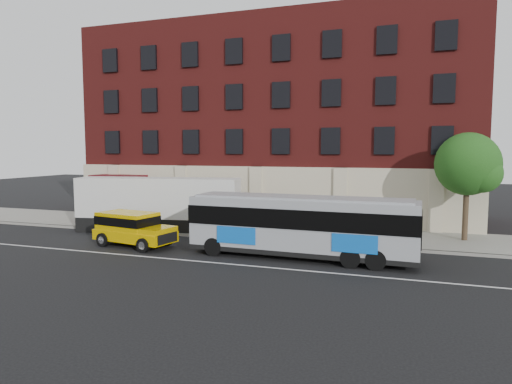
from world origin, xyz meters
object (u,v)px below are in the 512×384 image
(sign_pole, at_px, (108,209))
(shipping_container, at_px, (158,205))
(yellow_suv, at_px, (132,227))
(street_tree, at_px, (468,167))
(city_bus, at_px, (301,224))

(sign_pole, relative_size, shipping_container, 0.23)
(sign_pole, height_order, yellow_suv, sign_pole)
(sign_pole, bearing_deg, shipping_container, 11.44)
(street_tree, bearing_deg, yellow_suv, -158.55)
(yellow_suv, bearing_deg, sign_pole, 139.55)
(yellow_suv, bearing_deg, city_bus, 1.45)
(street_tree, distance_m, yellow_suv, 19.38)
(street_tree, bearing_deg, shipping_container, -171.91)
(city_bus, xyz_separation_m, shipping_container, (-10.48, 4.09, 0.05))
(yellow_suv, height_order, shipping_container, shipping_container)
(sign_pole, xyz_separation_m, city_bus, (13.87, -3.40, 0.25))
(street_tree, bearing_deg, sign_pole, -171.39)
(sign_pole, distance_m, yellow_suv, 5.63)
(sign_pole, height_order, shipping_container, shipping_container)
(street_tree, xyz_separation_m, city_bus, (-8.17, -6.74, -2.71))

